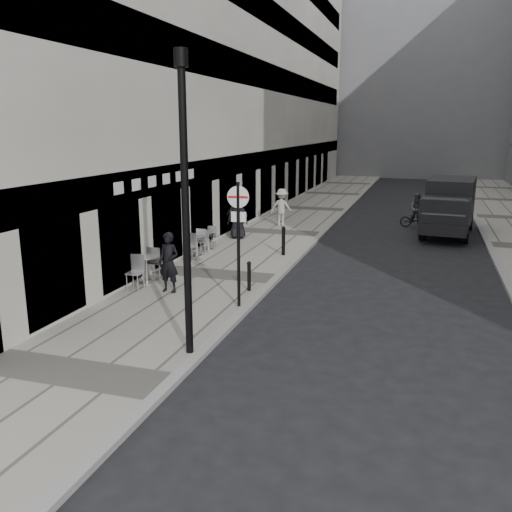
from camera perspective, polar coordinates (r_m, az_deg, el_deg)
The scene contains 17 objects.
ground at distance 8.55m, azimuth -18.34°, elevation -21.49°, with size 120.00×120.00×0.00m, color black.
sidewalk at distance 24.87m, azimuth 2.25°, elevation 2.45°, with size 4.00×60.00×0.12m, color #9B978C.
building_left at distance 32.08m, azimuth -1.72°, elevation 20.97°, with size 4.00×45.00×18.00m, color silver.
building_far at distance 61.94m, azimuth 15.51°, elevation 18.74°, with size 24.00×16.00×22.00m, color slate.
walking_man at distance 15.77m, azimuth -9.17°, elevation -0.68°, with size 0.64×0.42×1.76m, color black.
sign_post at distance 14.06m, azimuth -1.87°, elevation 2.96°, with size 0.57×0.13×3.31m.
lamppost at distance 10.93m, azimuth -7.48°, elevation 6.63°, with size 0.28×0.28×6.13m.
bollard_near at distance 20.23m, azimuth 2.90°, elevation 1.52°, with size 0.14×0.14×1.01m, color black.
bollard_far at distance 15.82m, azimuth -0.73°, elevation -2.22°, with size 0.11×0.11×0.82m, color black.
panel_van at distance 26.13m, azimuth 19.69°, elevation 5.19°, with size 2.53×5.47×2.49m.
cyclist at distance 27.52m, azimuth 16.58°, elevation 4.23°, with size 1.58×0.62×1.68m.
pedestrian_a at distance 24.19m, azimuth -2.06°, elevation 4.22°, with size 0.95×0.39×1.61m, color #5D5D62.
pedestrian_b at distance 26.17m, azimuth 2.73°, elevation 5.13°, with size 1.16×0.67×1.80m, color #B3ADA5.
pedestrian_c at distance 23.23m, azimuth -1.95°, elevation 4.06°, with size 0.87×0.57×1.79m, color black.
cafe_table_near at distance 16.83m, azimuth -11.48°, elevation -1.16°, with size 0.79×1.79×1.02m.
cafe_table_mid at distance 21.20m, azimuth -5.05°, elevation 1.83°, with size 0.67×1.50×0.86m.
cafe_table_far at distance 20.18m, azimuth -6.27°, elevation 1.33°, with size 0.73×1.65×0.94m.
Camera 1 is at (4.37, -5.56, 4.81)m, focal length 38.00 mm.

